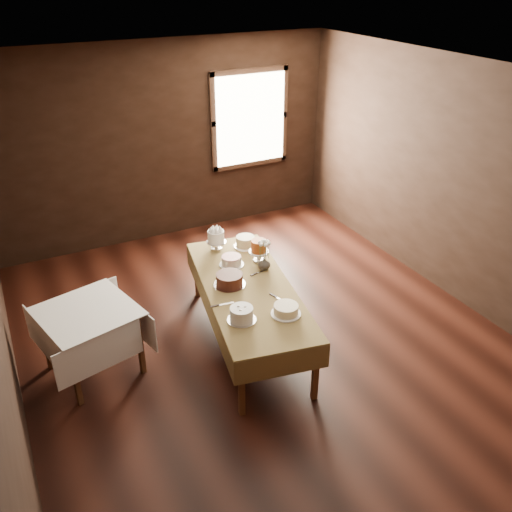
% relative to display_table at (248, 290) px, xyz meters
% --- Properties ---
extents(floor, '(5.00, 6.00, 0.01)m').
position_rel_display_table_xyz_m(floor, '(0.17, -0.06, -0.65)').
color(floor, black).
rests_on(floor, ground).
extents(ceiling, '(5.00, 6.00, 0.01)m').
position_rel_display_table_xyz_m(ceiling, '(0.17, -0.06, 2.15)').
color(ceiling, beige).
rests_on(ceiling, wall_back).
extents(wall_back, '(5.00, 0.02, 2.80)m').
position_rel_display_table_xyz_m(wall_back, '(0.17, 2.94, 0.75)').
color(wall_back, black).
rests_on(wall_back, ground).
extents(wall_right, '(0.02, 6.00, 2.80)m').
position_rel_display_table_xyz_m(wall_right, '(2.67, -0.06, 0.75)').
color(wall_right, black).
rests_on(wall_right, ground).
extents(window, '(1.10, 0.05, 1.30)m').
position_rel_display_table_xyz_m(window, '(1.47, 2.88, 0.95)').
color(window, '#FFEABF').
rests_on(window, wall_back).
extents(display_table, '(1.28, 2.38, 0.70)m').
position_rel_display_table_xyz_m(display_table, '(0.00, 0.00, 0.00)').
color(display_table, '#472713').
rests_on(display_table, ground).
extents(side_table, '(1.05, 1.05, 0.73)m').
position_rel_display_table_xyz_m(side_table, '(-1.60, 0.26, -0.00)').
color(side_table, '#472713').
rests_on(side_table, ground).
extents(cake_meringue, '(0.27, 0.27, 0.25)m').
position_rel_display_table_xyz_m(cake_meringue, '(0.03, 0.91, 0.16)').
color(cake_meringue, silver).
rests_on(cake_meringue, display_table).
extents(cake_speckled, '(0.28, 0.28, 0.13)m').
position_rel_display_table_xyz_m(cake_speckled, '(0.37, 0.81, 0.11)').
color(cake_speckled, white).
rests_on(cake_speckled, display_table).
extents(cake_lattice, '(0.31, 0.31, 0.10)m').
position_rel_display_table_xyz_m(cake_lattice, '(0.03, 0.48, 0.10)').
color(cake_lattice, white).
rests_on(cake_lattice, display_table).
extents(cake_caramel, '(0.23, 0.23, 0.27)m').
position_rel_display_table_xyz_m(cake_caramel, '(0.35, 0.43, 0.17)').
color(cake_caramel, white).
rests_on(cake_caramel, display_table).
extents(cake_chocolate, '(0.39, 0.39, 0.13)m').
position_rel_display_table_xyz_m(cake_chocolate, '(-0.16, 0.11, 0.11)').
color(cake_chocolate, silver).
rests_on(cake_chocolate, display_table).
extents(cake_swirl, '(0.28, 0.28, 0.14)m').
position_rel_display_table_xyz_m(cake_swirl, '(-0.32, -0.52, 0.12)').
color(cake_swirl, silver).
rests_on(cake_swirl, display_table).
extents(cake_cream, '(0.33, 0.33, 0.10)m').
position_rel_display_table_xyz_m(cake_cream, '(0.10, -0.62, 0.10)').
color(cake_cream, white).
rests_on(cake_cream, display_table).
extents(cake_server_b, '(0.10, 0.24, 0.01)m').
position_rel_display_table_xyz_m(cake_server_b, '(0.18, -0.40, 0.05)').
color(cake_server_b, silver).
rests_on(cake_server_b, display_table).
extents(cake_server_c, '(0.08, 0.24, 0.01)m').
position_rel_display_table_xyz_m(cake_server_c, '(0.05, 0.31, 0.05)').
color(cake_server_c, silver).
rests_on(cake_server_c, display_table).
extents(cake_server_d, '(0.24, 0.07, 0.01)m').
position_rel_display_table_xyz_m(cake_server_d, '(0.28, 0.20, 0.05)').
color(cake_server_d, silver).
rests_on(cake_server_d, display_table).
extents(cake_server_e, '(0.24, 0.05, 0.01)m').
position_rel_display_table_xyz_m(cake_server_e, '(-0.34, -0.20, 0.05)').
color(cake_server_e, silver).
rests_on(cake_server_e, display_table).
extents(flower_vase, '(0.14, 0.14, 0.14)m').
position_rel_display_table_xyz_m(flower_vase, '(0.31, 0.23, 0.12)').
color(flower_vase, '#2D2823').
rests_on(flower_vase, display_table).
extents(flower_bouquet, '(0.14, 0.14, 0.20)m').
position_rel_display_table_xyz_m(flower_bouquet, '(0.31, 0.23, 0.31)').
color(flower_bouquet, white).
rests_on(flower_bouquet, flower_vase).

